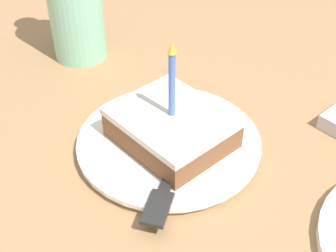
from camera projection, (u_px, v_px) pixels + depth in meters
ground_plane at (180, 168)px, 0.56m from camera, size 2.40×2.40×0.04m
plate at (168, 143)px, 0.55m from camera, size 0.22×0.22×0.01m
cake_slice at (171, 127)px, 0.53m from camera, size 0.11×0.13×0.13m
fork at (172, 171)px, 0.50m from camera, size 0.16×0.11×0.00m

